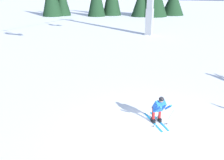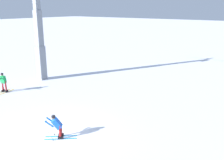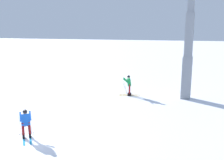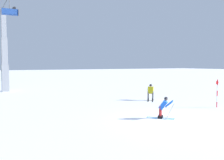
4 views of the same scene
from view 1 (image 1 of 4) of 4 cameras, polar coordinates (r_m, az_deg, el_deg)
name	(u,v)px [view 1 (image 1 of 4)]	position (r m, az deg, el deg)	size (l,w,h in m)	color
ground_plane	(156,131)	(10.45, 10.19, -11.71)	(260.00, 260.00, 0.00)	white
skier_carving_main	(159,108)	(10.65, 10.91, -6.44)	(1.58, 1.50, 1.47)	#198CCC
lift_tower_far	(150,0)	(31.73, 8.98, 18.00)	(0.82, 2.91, 10.32)	gray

